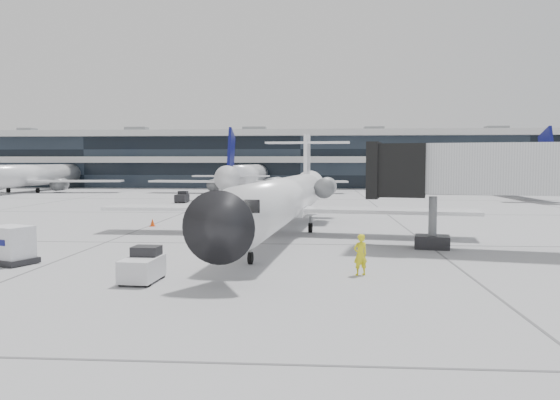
# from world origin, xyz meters

# --- Properties ---
(ground) EXTENTS (220.00, 220.00, 0.00)m
(ground) POSITION_xyz_m (0.00, 0.00, 0.00)
(ground) COLOR gray
(ground) RESTS_ON ground
(terminal) EXTENTS (170.00, 22.00, 10.00)m
(terminal) POSITION_xyz_m (0.00, 82.00, 5.00)
(terminal) COLOR black
(terminal) RESTS_ON ground
(bg_jet_left) EXTENTS (32.00, 40.00, 9.60)m
(bg_jet_left) POSITION_xyz_m (-45.00, 55.00, 0.00)
(bg_jet_left) COLOR silver
(bg_jet_left) RESTS_ON ground
(bg_jet_center) EXTENTS (32.00, 40.00, 9.60)m
(bg_jet_center) POSITION_xyz_m (-8.00, 55.00, 0.00)
(bg_jet_center) COLOR silver
(bg_jet_center) RESTS_ON ground
(bg_jet_right) EXTENTS (32.00, 40.00, 9.60)m
(bg_jet_right) POSITION_xyz_m (32.00, 55.00, 0.00)
(bg_jet_right) COLOR silver
(bg_jet_right) RESTS_ON ground
(regional_jet) EXTENTS (26.20, 32.73, 7.55)m
(regional_jet) POSITION_xyz_m (1.03, 4.53, 2.58)
(regional_jet) COLOR white
(regional_jet) RESTS_ON ground
(ramp_worker) EXTENTS (0.80, 0.69, 1.85)m
(ramp_worker) POSITION_xyz_m (5.18, -9.00, 0.93)
(ramp_worker) COLOR yellow
(ramp_worker) RESTS_ON ground
(baggage_tug) EXTENTS (1.48, 2.34, 1.44)m
(baggage_tug) POSITION_xyz_m (-4.09, -10.92, 0.65)
(baggage_tug) COLOR silver
(baggage_tug) RESTS_ON ground
(cargo_uld) EXTENTS (2.73, 2.42, 1.84)m
(cargo_uld) POSITION_xyz_m (-11.88, -7.48, 0.93)
(cargo_uld) COLOR black
(cargo_uld) RESTS_ON ground
(traffic_cone) EXTENTS (0.52, 0.52, 0.62)m
(traffic_cone) POSITION_xyz_m (-9.66, 8.52, 0.29)
(traffic_cone) COLOR #DF420B
(traffic_cone) RESTS_ON ground
(far_tug) EXTENTS (1.41, 2.30, 1.43)m
(far_tug) POSITION_xyz_m (-13.53, 33.36, 0.64)
(far_tug) COLOR black
(far_tug) RESTS_ON ground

